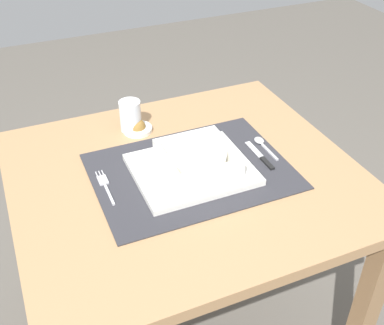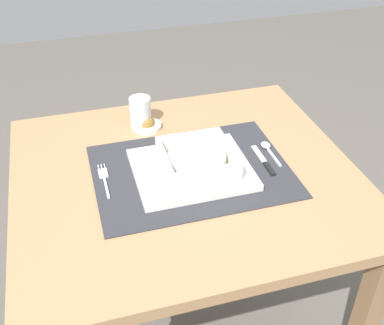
# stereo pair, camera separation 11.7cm
# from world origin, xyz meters

# --- Properties ---
(dining_table) EXTENTS (0.84, 0.75, 0.75)m
(dining_table) POSITION_xyz_m (0.00, 0.00, 0.63)
(dining_table) COLOR #A37A51
(dining_table) RESTS_ON ground
(placemat) EXTENTS (0.48, 0.36, 0.00)m
(placemat) POSITION_xyz_m (0.02, -0.00, 0.76)
(placemat) COLOR #2D2D33
(placemat) RESTS_ON dining_table
(serving_plate) EXTENTS (0.28, 0.24, 0.02)m
(serving_plate) POSITION_xyz_m (0.01, -0.01, 0.76)
(serving_plate) COLOR white
(serving_plate) RESTS_ON placemat
(porridge_bowl) EXTENTS (0.17, 0.17, 0.05)m
(porridge_bowl) POSITION_xyz_m (0.03, -0.01, 0.79)
(porridge_bowl) COLOR white
(porridge_bowl) RESTS_ON serving_plate
(fork) EXTENTS (0.02, 0.14, 0.00)m
(fork) POSITION_xyz_m (-0.20, 0.03, 0.76)
(fork) COLOR silver
(fork) RESTS_ON placemat
(spoon) EXTENTS (0.02, 0.11, 0.01)m
(spoon) POSITION_xyz_m (0.23, 0.04, 0.76)
(spoon) COLOR silver
(spoon) RESTS_ON placemat
(butter_knife) EXTENTS (0.01, 0.13, 0.01)m
(butter_knife) POSITION_xyz_m (0.20, -0.02, 0.76)
(butter_knife) COLOR black
(butter_knife) RESTS_ON placemat
(drinking_glass) EXTENTS (0.06, 0.06, 0.09)m
(drinking_glass) POSITION_xyz_m (-0.06, 0.25, 0.79)
(drinking_glass) COLOR white
(drinking_glass) RESTS_ON dining_table
(condiment_saucer) EXTENTS (0.08, 0.08, 0.04)m
(condiment_saucer) POSITION_xyz_m (-0.05, 0.23, 0.76)
(condiment_saucer) COLOR white
(condiment_saucer) RESTS_ON dining_table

